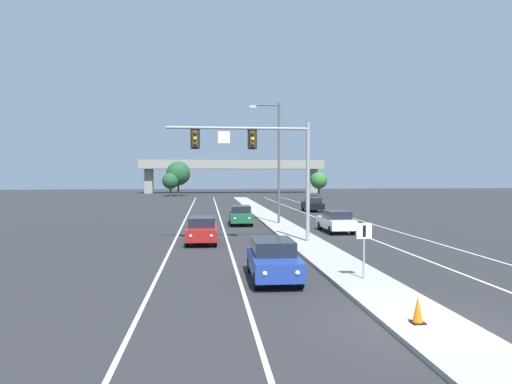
{
  "coord_description": "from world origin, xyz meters",
  "views": [
    {
      "loc": [
        -5.97,
        -12.23,
        4.14
      ],
      "look_at": [
        -3.2,
        14.1,
        3.2
      ],
      "focal_mm": 32.89,
      "sensor_mm": 36.0,
      "label": 1
    }
  ],
  "objects": [
    {
      "name": "tree_far_right_c",
      "position": [
        15.96,
        78.01,
        3.13
      ],
      "size": [
        3.32,
        3.32,
        4.8
      ],
      "color": "#4C3823",
      "rests_on": "ground"
    },
    {
      "name": "car_oncoming_red",
      "position": [
        -6.27,
        16.51,
        0.82
      ],
      "size": [
        1.88,
        4.5,
        1.58
      ],
      "color": "maroon",
      "rests_on": "ground"
    },
    {
      "name": "tree_far_left_a",
      "position": [
        -11.62,
        82.24,
        4.51
      ],
      "size": [
        4.78,
        4.78,
        6.91
      ],
      "color": "#4C3823",
      "rests_on": "ground"
    },
    {
      "name": "ground_plane",
      "position": [
        0.0,
        0.0,
        0.0
      ],
      "size": [
        260.0,
        260.0,
        0.0
      ],
      "primitive_type": "plane",
      "color": "#28282B"
    },
    {
      "name": "median_island",
      "position": [
        0.0,
        18.0,
        0.07
      ],
      "size": [
        2.4,
        110.0,
        0.15
      ],
      "primitive_type": "cube",
      "color": "#9E9B93",
      "rests_on": "ground"
    },
    {
      "name": "street_lamp_median",
      "position": [
        -0.21,
        26.43,
        5.79
      ],
      "size": [
        2.58,
        0.28,
        10.0
      ],
      "color": "#4C4C51",
      "rests_on": "median_island"
    },
    {
      "name": "tree_far_left_c",
      "position": [
        -13.04,
        80.75,
        3.06
      ],
      "size": [
        3.25,
        3.25,
        4.71
      ],
      "color": "#4C3823",
      "rests_on": "ground"
    },
    {
      "name": "lane_stripe_oncoming_center",
      "position": [
        -4.7,
        25.0,
        0.0
      ],
      "size": [
        0.14,
        100.0,
        0.01
      ],
      "primitive_type": "cube",
      "color": "silver",
      "rests_on": "ground"
    },
    {
      "name": "traffic_cone_median_nose",
      "position": [
        -0.32,
        -0.25,
        0.51
      ],
      "size": [
        0.36,
        0.36,
        0.74
      ],
      "color": "black",
      "rests_on": "median_island"
    },
    {
      "name": "edge_stripe_right",
      "position": [
        8.0,
        25.0,
        0.0
      ],
      "size": [
        0.14,
        100.0,
        0.01
      ],
      "primitive_type": "cube",
      "color": "silver",
      "rests_on": "ground"
    },
    {
      "name": "median_sign_post",
      "position": [
        0.05,
        5.19,
        1.59
      ],
      "size": [
        0.6,
        0.1,
        2.2
      ],
      "color": "gray",
      "rests_on": "median_island"
    },
    {
      "name": "lane_stripe_receding_center",
      "position": [
        4.7,
        25.0,
        0.0
      ],
      "size": [
        0.14,
        100.0,
        0.01
      ],
      "primitive_type": "cube",
      "color": "silver",
      "rests_on": "ground"
    },
    {
      "name": "overhead_signal_mast",
      "position": [
        -2.66,
        15.66,
        5.39
      ],
      "size": [
        8.58,
        0.44,
        7.2
      ],
      "color": "gray",
      "rests_on": "median_island"
    },
    {
      "name": "car_receding_white",
      "position": [
        3.39,
        20.97,
        0.82
      ],
      "size": [
        1.86,
        4.49,
        1.58
      ],
      "color": "silver",
      "rests_on": "ground"
    },
    {
      "name": "edge_stripe_left",
      "position": [
        -8.0,
        25.0,
        0.0
      ],
      "size": [
        0.14,
        100.0,
        0.01
      ],
      "primitive_type": "cube",
      "color": "silver",
      "rests_on": "ground"
    },
    {
      "name": "car_oncoming_green",
      "position": [
        -3.14,
        26.94,
        0.82
      ],
      "size": [
        1.91,
        4.51,
        1.58
      ],
      "color": "#195633",
      "rests_on": "ground"
    },
    {
      "name": "overpass_bridge",
      "position": [
        0.0,
        97.33,
        5.78
      ],
      "size": [
        42.4,
        6.4,
        7.65
      ],
      "color": "gray",
      "rests_on": "ground"
    },
    {
      "name": "car_oncoming_blue",
      "position": [
        -3.36,
        6.09,
        0.82
      ],
      "size": [
        1.88,
        4.49,
        1.58
      ],
      "color": "navy",
      "rests_on": "ground"
    },
    {
      "name": "car_receding_black",
      "position": [
        6.12,
        40.51,
        0.82
      ],
      "size": [
        1.83,
        4.47,
        1.58
      ],
      "color": "black",
      "rests_on": "ground"
    }
  ]
}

